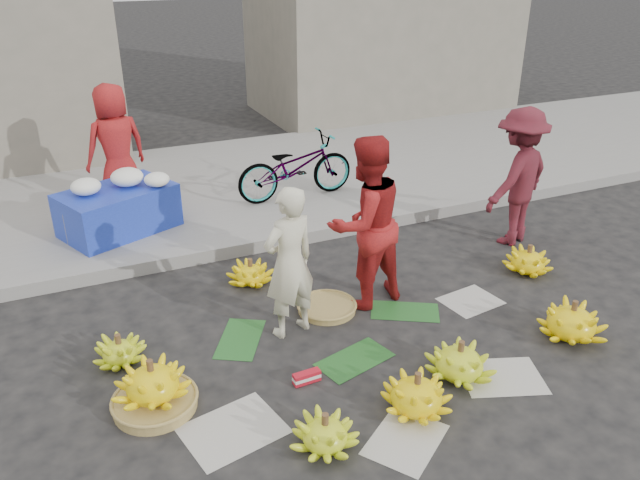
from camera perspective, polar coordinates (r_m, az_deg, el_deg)
name	(u,v)px	position (r m, az deg, el deg)	size (l,w,h in m)	color
ground	(354,345)	(5.62, 3.17, -9.56)	(80.00, 80.00, 0.00)	black
curb	(270,241)	(7.34, -4.62, -0.05)	(40.00, 0.25, 0.15)	gray
sidewalk	(221,185)	(9.21, -9.08, 4.98)	(40.00, 4.00, 0.12)	gray
newspaper_scatter	(401,399)	(5.07, 7.40, -14.19)	(3.20, 1.80, 0.00)	beige
banana_leaves	(335,335)	(5.73, 1.35, -8.72)	(2.00, 1.00, 0.00)	#1B521F
banana_bunch_0	(153,388)	(4.99, -15.01, -12.93)	(0.63, 0.63, 0.44)	olive
banana_bunch_1	(325,433)	(4.56, 0.47, -17.27)	(0.57, 0.57, 0.29)	#A7CA1C
banana_bunch_2	(417,395)	(4.89, 8.82, -13.79)	(0.68, 0.68, 0.35)	yellow
banana_bunch_3	(460,362)	(5.28, 12.64, -10.80)	(0.56, 0.56, 0.34)	#A7CA1C
banana_bunch_4	(572,321)	(6.06, 22.03, -6.90)	(0.61, 0.61, 0.37)	yellow
banana_bunch_5	(528,260)	(7.09, 18.51, -1.78)	(0.61, 0.61, 0.32)	yellow
banana_bunch_6	(120,351)	(5.61, -17.84, -9.62)	(0.52, 0.52, 0.27)	#A7CA1C
banana_bunch_7	(251,273)	(6.55, -6.37, -3.03)	(0.56, 0.56, 0.28)	yellow
basket_spare	(327,308)	(6.08, 0.63, -6.20)	(0.56, 0.56, 0.06)	olive
incense_stack	(307,377)	(5.16, -1.22, -12.43)	(0.23, 0.07, 0.09)	red
vendor_cream	(289,263)	(5.44, -2.82, -2.10)	(0.52, 0.34, 1.41)	beige
vendor_red	(365,223)	(5.89, 4.15, 1.56)	(0.82, 0.64, 1.69)	red
man_striped	(518,177)	(7.53, 17.63, 5.50)	(1.04, 0.60, 1.61)	maroon
flower_table	(118,207)	(7.73, -17.95, 2.88)	(1.46, 1.21, 0.73)	#1B31B4
grey_bucket	(79,226)	(7.65, -21.18, 1.22)	(0.33, 0.33, 0.37)	slate
flower_vendor	(116,146)	(8.39, -18.16, 8.16)	(0.77, 0.50, 1.58)	red
bicycle	(295,167)	(8.35, -2.26, 6.71)	(1.63, 0.57, 0.85)	gray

